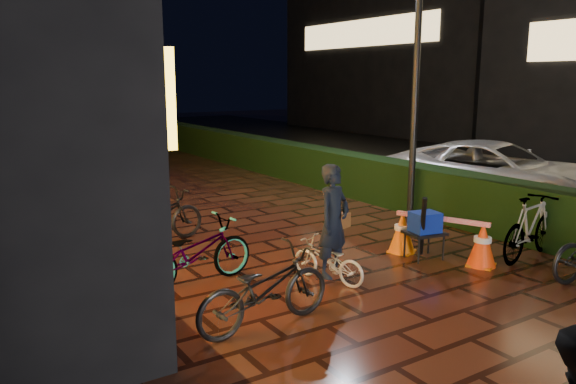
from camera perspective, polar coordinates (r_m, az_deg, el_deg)
ground at (r=7.32m, az=17.43°, el=-11.41°), size 80.00×80.00×0.00m
asphalt_road at (r=17.24m, az=23.99°, el=1.18°), size 11.00×60.00×0.01m
hedge at (r=15.12m, az=2.24°, el=2.77°), size 0.70×20.00×1.00m
van at (r=13.34m, az=20.38°, el=1.79°), size 3.65×5.50×1.40m
lamp_post_hedge at (r=11.33m, az=12.85°, el=10.84°), size 0.47×0.22×4.93m
lamp_post_sf at (r=11.69m, az=-18.87°, el=11.82°), size 0.52×0.16×5.41m
cyclist at (r=7.72m, az=4.38°, el=-4.84°), size 0.75×1.23×1.66m
traffic_barrier at (r=9.11m, az=15.26°, el=-4.50°), size 1.01×1.65×0.68m
cart_assembly at (r=8.97m, az=13.71°, el=-3.26°), size 0.67×0.59×1.07m
parked_bikes_storefront at (r=9.02m, az=-12.49°, el=-3.67°), size 2.05×5.93×1.02m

